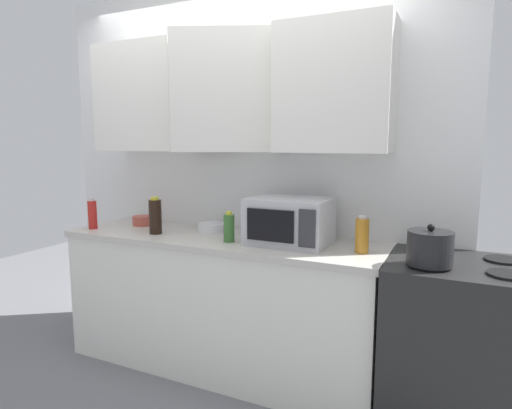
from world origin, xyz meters
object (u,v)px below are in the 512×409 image
stove_range (461,347)px  bowl_ceramic_small (143,221)px  bottle_soy_dark (155,216)px  bowl_mixing_large (212,227)px  kettle (430,248)px  microwave (289,221)px  bottle_red_sauce (92,214)px  bottle_amber_vinegar (362,235)px  bottle_green_oil (229,228)px

stove_range → bowl_ceramic_small: bearing=176.8°
bottle_soy_dark → bowl_mixing_large: size_ratio=1.26×
kettle → bowl_ceramic_small: (-2.00, 0.26, -0.06)m
bowl_mixing_large → kettle: bearing=-11.3°
stove_range → microwave: (-0.97, 0.03, 0.59)m
bottle_red_sauce → bowl_mixing_large: (0.82, 0.29, -0.08)m
bottle_red_sauce → bottle_soy_dark: 0.52m
microwave → bottle_soy_dark: 0.93m
stove_range → bowl_ceramic_small: size_ratio=5.79×
bottle_amber_vinegar → bottle_soy_dark: (-1.36, -0.08, 0.02)m
bottle_green_oil → bowl_mixing_large: bottle_green_oil is taller
stove_range → bottle_green_oil: 1.43m
bowl_ceramic_small → bowl_mixing_large: size_ratio=0.79×
microwave → bowl_ceramic_small: bearing=175.6°
bottle_soy_dark → bowl_mixing_large: bottle_soy_dark is taller
stove_range → bottle_green_oil: bearing=-176.2°
microwave → bowl_mixing_large: size_ratio=2.42×
bottle_red_sauce → bowl_ceramic_small: size_ratio=1.42×
bottle_green_oil → bowl_ceramic_small: 0.87m
kettle → bottle_amber_vinegar: (-0.36, 0.13, 0.00)m
bottle_red_sauce → bottle_soy_dark: bearing=6.3°
bottle_soy_dark → bowl_mixing_large: bearing=37.1°
bowl_mixing_large → stove_range: bearing=-5.2°
bowl_ceramic_small → bowl_mixing_large: bearing=2.2°
kettle → microwave: 0.82m
stove_range → bottle_green_oil: bottle_green_oil is taller
kettle → bowl_ceramic_small: 2.02m
microwave → bowl_ceramic_small: (-1.20, 0.09, -0.11)m
stove_range → microwave: bearing=178.2°
stove_range → bowl_mixing_large: (-1.59, 0.14, 0.48)m
bottle_red_sauce → bottle_soy_dark: size_ratio=0.90×
bottle_green_oil → bottle_soy_dark: bearing=179.9°
stove_range → bowl_mixing_large: size_ratio=4.59×
bottle_red_sauce → bowl_ceramic_small: bottle_red_sauce is taller
bottle_red_sauce → bowl_mixing_large: 0.87m
bottle_soy_dark → bottle_red_sauce: bearing=-173.7°
kettle → bottle_green_oil: kettle is taller
stove_range → bottle_amber_vinegar: 0.76m
bottle_amber_vinegar → bowl_mixing_large: (-1.06, 0.15, -0.07)m
bottle_amber_vinegar → bottle_red_sauce: 1.88m
kettle → bowl_mixing_large: bearing=168.7°
kettle → bottle_amber_vinegar: size_ratio=1.05×
kettle → bottle_green_oil: bearing=177.4°
bowl_ceramic_small → bowl_mixing_large: 0.58m
bowl_ceramic_small → bottle_amber_vinegar: bearing=-4.4°
bottle_amber_vinegar → bowl_mixing_large: bearing=172.0°
microwave → bottle_green_oil: 0.38m
bottle_amber_vinegar → bottle_green_oil: bottle_amber_vinegar is taller
kettle → bottle_amber_vinegar: 0.38m
bottle_red_sauce → microwave: bearing=6.9°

